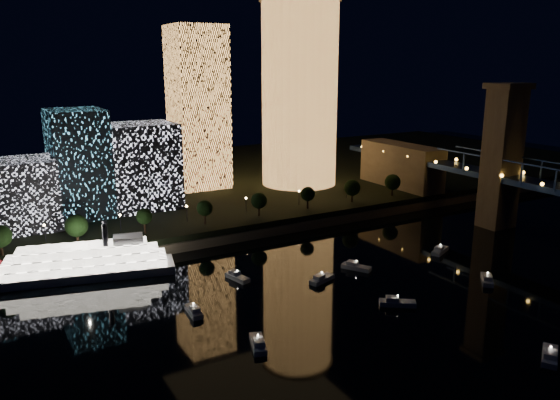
% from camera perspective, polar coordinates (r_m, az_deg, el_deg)
% --- Properties ---
extents(ground, '(520.00, 520.00, 0.00)m').
position_cam_1_polar(ground, '(132.07, 20.48, -12.16)').
color(ground, black).
rests_on(ground, ground).
extents(far_bank, '(420.00, 160.00, 5.00)m').
position_cam_1_polar(far_bank, '(257.38, -7.69, 1.90)').
color(far_bank, black).
rests_on(far_bank, ground).
extents(seawall, '(420.00, 6.00, 3.00)m').
position_cam_1_polar(seawall, '(189.82, 1.33, -2.71)').
color(seawall, '#6B5E4C').
rests_on(seawall, ground).
extents(tower_cylindrical, '(34.00, 34.00, 77.71)m').
position_cam_1_polar(tower_cylindrical, '(235.26, 2.04, 11.08)').
color(tower_cylindrical, '#E7994A').
rests_on(tower_cylindrical, far_bank).
extents(tower_rectangular, '(20.87, 20.87, 66.42)m').
position_cam_1_polar(tower_rectangular, '(232.48, -8.56, 9.48)').
color(tower_rectangular, '#E7994A').
rests_on(tower_rectangular, far_bank).
extents(midrise_blocks, '(77.30, 30.00, 36.41)m').
position_cam_1_polar(midrise_blocks, '(197.42, -21.06, 2.50)').
color(midrise_blocks, white).
rests_on(midrise_blocks, far_bank).
extents(riverboat, '(51.64, 21.67, 15.27)m').
position_cam_1_polar(riverboat, '(157.87, -20.57, -6.27)').
color(riverboat, silver).
rests_on(riverboat, ground).
extents(motorboats, '(120.53, 74.67, 2.78)m').
position_cam_1_polar(motorboats, '(136.89, 12.60, -10.24)').
color(motorboats, silver).
rests_on(motorboats, ground).
extents(esplanade_trees, '(166.41, 6.66, 8.83)m').
position_cam_1_polar(esplanade_trees, '(178.31, -9.03, -1.00)').
color(esplanade_trees, black).
rests_on(esplanade_trees, far_bank).
extents(street_lamps, '(132.70, 0.70, 5.65)m').
position_cam_1_polar(street_lamps, '(184.08, -9.72, -1.02)').
color(street_lamps, black).
rests_on(street_lamps, far_bank).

